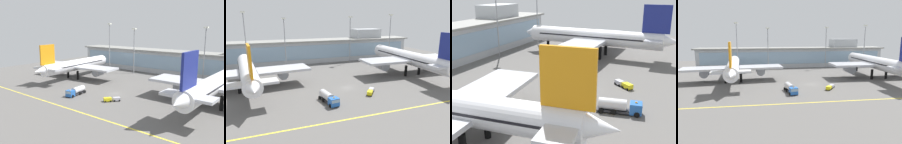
# 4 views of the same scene
# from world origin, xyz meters

# --- Properties ---
(ground_plane) EXTENTS (180.00, 180.00, 0.00)m
(ground_plane) POSITION_xyz_m (0.00, 0.00, 0.00)
(ground_plane) COLOR #5B5956
(taxiway_centreline_stripe) EXTENTS (144.00, 0.50, 0.01)m
(taxiway_centreline_stripe) POSITION_xyz_m (0.00, -22.00, 0.01)
(taxiway_centreline_stripe) COLOR yellow
(taxiway_centreline_stripe) RESTS_ON ground
(terminal_building) EXTENTS (117.95, 14.00, 17.40)m
(terminal_building) POSITION_xyz_m (1.82, 49.89, 6.61)
(terminal_building) COLOR #ADB2B7
(terminal_building) RESTS_ON ground
(airliner_near_left) EXTENTS (42.68, 50.68, 17.35)m
(airliner_near_left) POSITION_xyz_m (-32.07, 10.42, 6.33)
(airliner_near_left) COLOR black
(airliner_near_left) RESTS_ON ground
(airliner_near_right) EXTENTS (41.96, 58.23, 19.01)m
(airliner_near_right) POSITION_xyz_m (32.71, 8.85, 6.95)
(airliner_near_right) COLOR black
(airliner_near_right) RESTS_ON ground
(fuel_tanker_truck) EXTENTS (4.07, 9.30, 2.90)m
(fuel_tanker_truck) POSITION_xyz_m (-10.22, -10.65, 1.51)
(fuel_tanker_truck) COLOR black
(fuel_tanker_truck) RESTS_ON ground
(baggage_tug_near) EXTENTS (4.69, 5.34, 1.40)m
(baggage_tug_near) POSITION_xyz_m (4.79, -8.13, 0.79)
(baggage_tug_near) COLOR black
(baggage_tug_near) RESTS_ON ground
(apron_light_mast_west) EXTENTS (1.80, 1.80, 24.02)m
(apron_light_mast_west) POSITION_xyz_m (-16.10, 36.62, 15.68)
(apron_light_mast_west) COLOR gray
(apron_light_mast_west) RESTS_ON ground
(apron_light_mast_east) EXTENTS (1.80, 1.80, 26.69)m
(apron_light_mast_east) POSITION_xyz_m (-32.99, 36.86, 17.14)
(apron_light_mast_east) COLOR gray
(apron_light_mast_east) RESTS_ON ground
(apron_light_mast_far_east) EXTENTS (1.80, 1.80, 24.80)m
(apron_light_mast_far_east) POSITION_xyz_m (18.99, 40.63, 16.11)
(apron_light_mast_far_east) COLOR gray
(apron_light_mast_far_east) RESTS_ON ground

